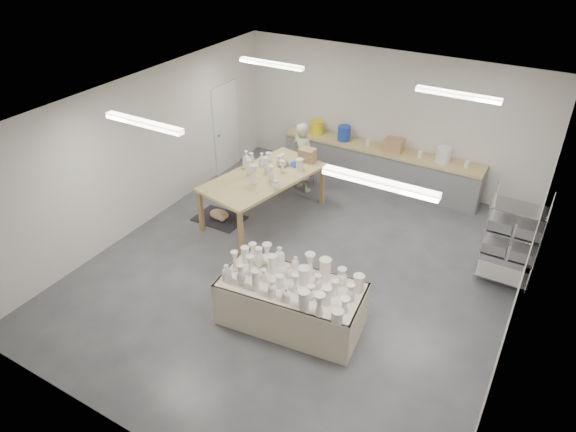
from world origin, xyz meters
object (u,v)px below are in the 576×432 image
Objects in this scene: drying_table at (292,301)px; red_stool at (308,174)px; work_table at (268,174)px; potter at (303,157)px.

drying_table reaches higher than red_stool.
work_table is (-2.02, 2.57, 0.51)m from drying_table.
drying_table is 4.59m from red_stool.
potter reaches higher than drying_table.
potter is at bearing 110.07° from drying_table.
drying_table is at bearing -40.08° from work_table.
drying_table is 6.10× the size of red_stool.
work_table is at bearing -93.39° from red_stool.
red_stool is at bearing 108.57° from drying_table.
potter is (-1.92, 3.89, 0.37)m from drying_table.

